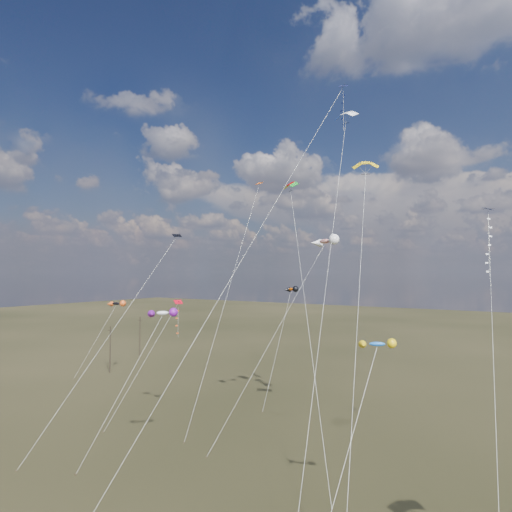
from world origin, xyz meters
The scene contains 15 objects.
utility_pole_near centered at (-38.00, 30.00, 4.09)m, with size 1.40×0.20×8.00m.
utility_pole_far centered at (-46.00, 44.00, 4.09)m, with size 1.40×0.20×8.00m.
diamond_navy_tall centered at (8.46, 17.58, 30.67)m, with size 10.62×22.02×35.78m.
diamond_black_mid centered at (-8.60, 9.76, 15.45)m, with size 6.72×14.06×21.36m.
diamond_red_low centered at (-10.24, 16.63, 11.42)m, with size 5.25×7.22×14.08m.
diamond_navy_right centered at (21.69, 21.07, 19.03)m, with size 2.39×14.88×22.93m.
diamond_orange_center centered at (-6.51, 24.35, 20.29)m, with size 2.12×16.99×29.54m.
parafoil_yellow centered at (11.08, 20.61, 27.84)m, with size 7.95×23.24×28.62m.
parafoil_blue_white centered at (8.32, 22.41, 33.79)m, with size 6.72×22.68×34.62m.
parafoil_tricolor centered at (2.03, 21.94, 26.89)m, with size 11.72×13.99×27.67m.
novelty_black_orange centered at (-35.76, 29.30, 11.95)m, with size 4.95×6.59×12.54m.
novelty_orange_black centered at (-5.01, 34.62, 14.81)m, with size 2.53×10.00×15.35m.
novelty_white_purple centered at (-3.91, 8.25, 13.49)m, with size 5.32×7.08×13.98m.
novelty_redwhite_stripe centered at (3.35, 27.83, 20.95)m, with size 6.56×18.08×21.70m.
novelty_blue_yellow centered at (15.99, 8.85, 12.26)m, with size 2.27×10.58×12.73m.
Camera 1 is at (26.40, -22.08, 17.32)m, focal length 32.00 mm.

